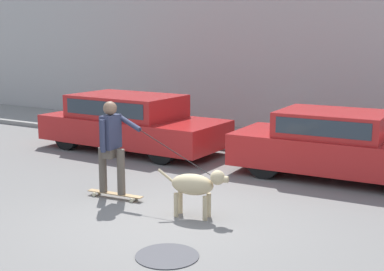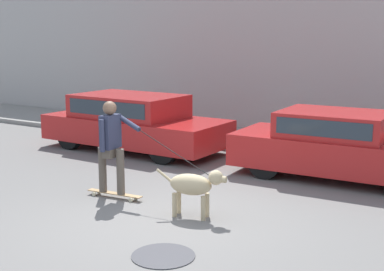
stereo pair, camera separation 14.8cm
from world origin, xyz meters
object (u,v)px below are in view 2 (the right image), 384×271
at_px(parked_car_1, 339,146).
at_px(parked_car_0, 134,123).
at_px(dog, 194,185).
at_px(skateboarder, 111,143).

bearing_deg(parked_car_1, parked_car_0, 178.06).
relative_size(parked_car_0, parked_car_1, 1.10).
height_order(dog, skateboarder, skateboarder).
distance_m(parked_car_1, dog, 3.53).
bearing_deg(parked_car_0, parked_car_1, 1.18).
bearing_deg(skateboarder, dog, -9.17).
height_order(parked_car_0, skateboarder, skateboarder).
bearing_deg(parked_car_0, skateboarder, -56.43).
distance_m(parked_car_0, parked_car_1, 4.88).
relative_size(dog, skateboarder, 0.44).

